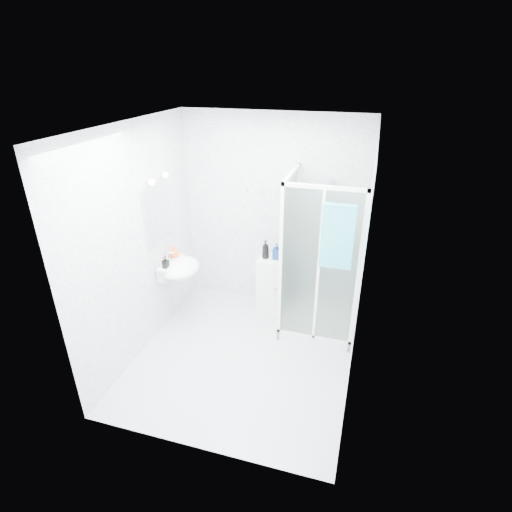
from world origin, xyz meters
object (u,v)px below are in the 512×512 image
(hand_towel, at_px, (338,235))
(shampoo_bottle_b, at_px, (277,251))
(storage_cabinet, at_px, (270,284))
(soap_dispenser_black, at_px, (166,262))
(shower_enclosure, at_px, (313,298))
(wall_basin, at_px, (179,268))
(shampoo_bottle_a, at_px, (266,249))
(soap_dispenser_orange, at_px, (174,252))

(hand_towel, height_order, shampoo_bottle_b, hand_towel)
(storage_cabinet, height_order, soap_dispenser_black, soap_dispenser_black)
(shower_enclosure, bearing_deg, storage_cabinet, 155.48)
(wall_basin, height_order, storage_cabinet, wall_basin)
(wall_basin, bearing_deg, hand_towel, -2.55)
(soap_dispenser_black, bearing_deg, shampoo_bottle_a, 35.11)
(hand_towel, relative_size, soap_dispenser_orange, 4.51)
(shampoo_bottle_a, xyz_separation_m, soap_dispenser_orange, (-1.08, -0.45, 0.03))
(soap_dispenser_black, bearing_deg, shower_enclosure, 15.03)
(soap_dispenser_black, bearing_deg, storage_cabinet, 33.72)
(storage_cabinet, bearing_deg, shower_enclosure, -24.24)
(shampoo_bottle_b, bearing_deg, wall_basin, -151.15)
(wall_basin, distance_m, shampoo_bottle_b, 1.27)
(hand_towel, distance_m, shampoo_bottle_b, 1.22)
(wall_basin, distance_m, storage_cabinet, 1.26)
(soap_dispenser_orange, bearing_deg, shower_enclosure, 5.86)
(wall_basin, xyz_separation_m, soap_dispenser_black, (-0.09, -0.15, 0.14))
(wall_basin, height_order, soap_dispenser_black, same)
(hand_towel, xyz_separation_m, soap_dispenser_black, (-2.00, -0.07, -0.57))
(wall_basin, relative_size, shampoo_bottle_b, 2.59)
(storage_cabinet, distance_m, shampoo_bottle_b, 0.51)
(soap_dispenser_black, bearing_deg, soap_dispenser_orange, 96.40)
(shampoo_bottle_a, bearing_deg, wall_basin, -148.66)
(shampoo_bottle_b, bearing_deg, storage_cabinet, -169.88)
(shampoo_bottle_b, height_order, soap_dispenser_black, soap_dispenser_black)
(storage_cabinet, distance_m, soap_dispenser_orange, 1.36)
(shower_enclosure, height_order, hand_towel, shower_enclosure)
(storage_cabinet, xyz_separation_m, soap_dispenser_black, (-1.12, -0.75, 0.54))
(storage_cabinet, bearing_deg, wall_basin, -149.75)
(soap_dispenser_orange, bearing_deg, storage_cabinet, 21.88)
(soap_dispenser_orange, bearing_deg, wall_basin, -48.68)
(soap_dispenser_orange, bearing_deg, soap_dispenser_black, -83.60)
(shower_enclosure, height_order, soap_dispenser_orange, shower_enclosure)
(storage_cabinet, xyz_separation_m, soap_dispenser_orange, (-1.16, -0.46, 0.55))
(soap_dispenser_orange, bearing_deg, hand_towel, -6.17)
(shower_enclosure, distance_m, hand_towel, 1.16)
(shower_enclosure, relative_size, wall_basin, 3.57)
(shower_enclosure, xyz_separation_m, soap_dispenser_orange, (-1.77, -0.18, 0.50))
(shampoo_bottle_b, distance_m, soap_dispenser_orange, 1.32)
(soap_dispenser_black, bearing_deg, hand_towel, 1.91)
(shower_enclosure, distance_m, soap_dispenser_orange, 1.85)
(hand_towel, bearing_deg, storage_cabinet, 141.93)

